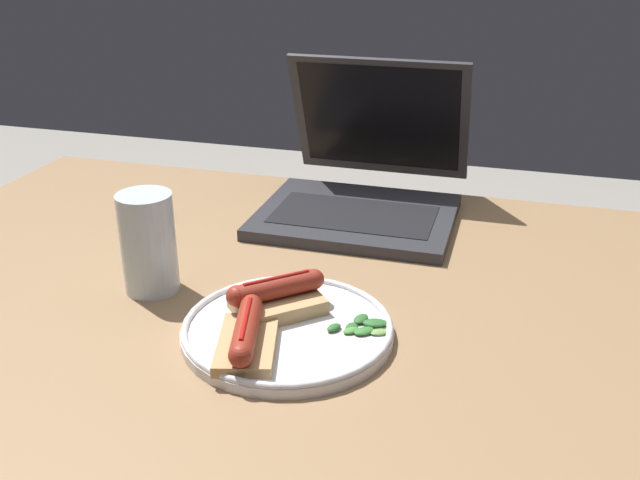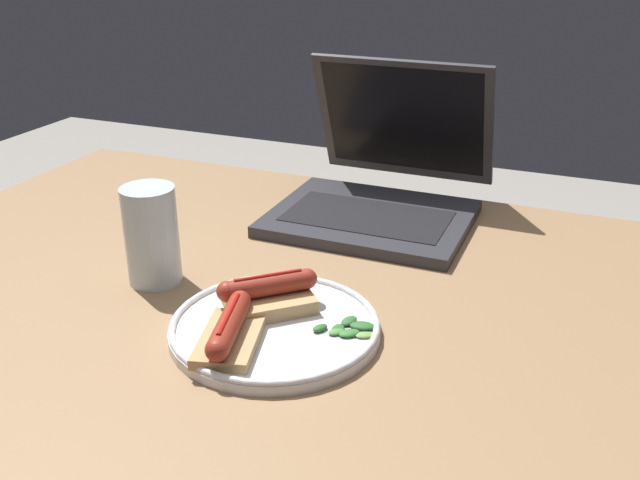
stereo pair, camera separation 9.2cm
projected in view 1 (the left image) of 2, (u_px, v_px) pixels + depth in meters
The scene contains 7 objects.
desk at pixel (272, 330), 0.96m from camera, with size 1.19×0.83×0.78m.
laptop at pixel (363, 186), 1.16m from camera, with size 0.30×0.34×0.24m.
plate at pixel (288, 329), 0.82m from camera, with size 0.24×0.24×0.02m.
sausage_toast_left at pixel (247, 336), 0.77m from camera, with size 0.09×0.12×0.04m.
sausage_toast_middle at pixel (277, 297), 0.84m from camera, with size 0.12×0.12×0.05m.
salad_pile at pixel (361, 326), 0.81m from camera, with size 0.07×0.05×0.01m.
drinking_glass at pixel (148, 243), 0.90m from camera, with size 0.07×0.07×0.13m.
Camera 1 is at (0.29, -0.78, 1.22)m, focal length 40.00 mm.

